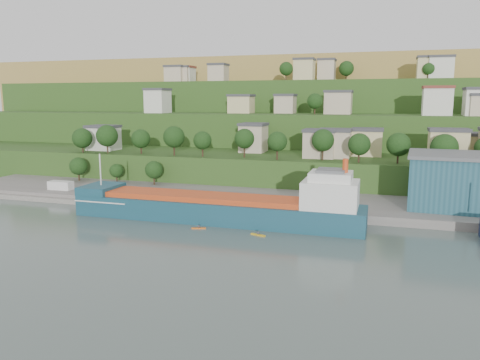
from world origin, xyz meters
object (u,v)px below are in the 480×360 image
at_px(caravan, 61,187).
at_px(warehouse, 478,182).
at_px(kayak_orange, 199,228).
at_px(cargo_ship_near, 224,209).

bearing_deg(caravan, warehouse, 3.42).
height_order(warehouse, kayak_orange, warehouse).
relative_size(cargo_ship_near, warehouse, 2.07).
distance_m(cargo_ship_near, caravan, 54.73).
bearing_deg(warehouse, kayak_orange, -150.02).
height_order(caravan, kayak_orange, caravan).
xyz_separation_m(caravan, kayak_orange, (50.11, -19.87, -2.58)).
relative_size(warehouse, caravan, 4.69).
xyz_separation_m(warehouse, caravan, (-108.33, -8.56, -5.63)).
relative_size(cargo_ship_near, caravan, 9.71).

